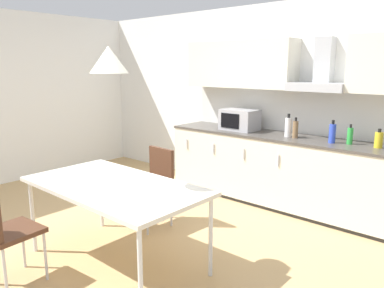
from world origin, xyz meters
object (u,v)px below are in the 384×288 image
at_px(dining_table, 114,189).
at_px(pendant_lamp, 109,60).
at_px(microwave, 240,120).
at_px(chair_near_left, 1,226).
at_px(bottle_yellow, 379,140).
at_px(bottle_blue, 332,133).
at_px(bottle_brown, 295,129).
at_px(bottle_green, 350,136).
at_px(chair_far_left, 155,179).
at_px(bottle_white, 288,127).

xyz_separation_m(dining_table, pendant_lamp, (-0.00, 0.00, 1.11)).
xyz_separation_m(microwave, chair_near_left, (-0.11, -3.14, -0.52)).
bearing_deg(bottle_yellow, dining_table, -122.94).
xyz_separation_m(bottle_blue, chair_near_left, (-1.41, -3.09, -0.49)).
bearing_deg(chair_near_left, bottle_brown, 72.91).
distance_m(dining_table, chair_near_left, 0.93).
height_order(microwave, bottle_blue, microwave).
distance_m(bottle_brown, bottle_blue, 0.45).
xyz_separation_m(bottle_green, bottle_yellow, (0.30, 0.00, -0.01)).
relative_size(bottle_brown, bottle_blue, 0.96).
bearing_deg(bottle_yellow, bottle_green, -179.66).
xyz_separation_m(microwave, bottle_brown, (0.84, -0.04, -0.03)).
height_order(bottle_yellow, pendant_lamp, pendant_lamp).
bearing_deg(chair_far_left, microwave, 85.51).
bearing_deg(bottle_yellow, bottle_blue, -171.98).
bearing_deg(chair_near_left, microwave, 87.91).
xyz_separation_m(bottle_blue, dining_table, (-1.04, -2.26, -0.31)).
xyz_separation_m(bottle_blue, bottle_white, (-0.55, 0.02, 0.01)).
bearing_deg(chair_far_left, bottle_green, 43.42).
bearing_deg(pendant_lamp, chair_far_left, 114.05).
height_order(bottle_white, chair_far_left, bottle_white).
height_order(chair_near_left, pendant_lamp, pendant_lamp).
bearing_deg(bottle_blue, microwave, 177.77).
bearing_deg(bottle_brown, bottle_white, 175.17).
height_order(chair_far_left, chair_near_left, same).
bearing_deg(bottle_brown, dining_table, -104.44).
distance_m(bottle_yellow, chair_near_left, 3.70).
distance_m(microwave, bottle_green, 1.47).
bearing_deg(chair_near_left, bottle_green, 63.41).
relative_size(bottle_yellow, pendant_lamp, 0.64).
relative_size(chair_far_left, pendant_lamp, 2.72).
relative_size(bottle_green, bottle_brown, 0.89).
bearing_deg(bottle_brown, chair_far_left, -123.55).
distance_m(bottle_brown, dining_table, 2.36).
bearing_deg(bottle_white, microwave, 177.36).
bearing_deg(microwave, dining_table, -83.73).
bearing_deg(bottle_white, bottle_blue, -1.69).
distance_m(bottle_yellow, chair_far_left, 2.45).
distance_m(bottle_yellow, pendant_lamp, 2.89).
height_order(bottle_white, chair_near_left, bottle_white).
bearing_deg(bottle_green, chair_far_left, -136.58).
xyz_separation_m(bottle_blue, chair_far_left, (-1.41, -1.43, -0.49)).
bearing_deg(bottle_blue, bottle_brown, 179.00).
height_order(bottle_brown, chair_far_left, bottle_brown).
bearing_deg(microwave, bottle_blue, -2.23).
bearing_deg(bottle_blue, bottle_green, 20.36).
xyz_separation_m(bottle_brown, bottle_blue, (0.45, -0.01, 0.00)).
xyz_separation_m(bottle_blue, pendant_lamp, (-1.04, -2.26, 0.79)).
height_order(bottle_yellow, bottle_white, bottle_white).
distance_m(microwave, pendant_lamp, 2.45).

